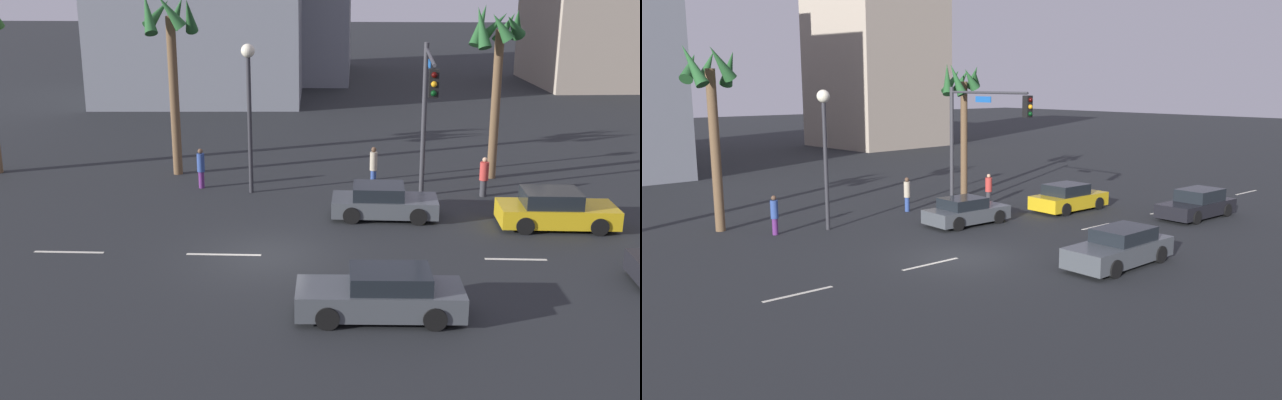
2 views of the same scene
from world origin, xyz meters
TOP-DOWN VIEW (x-y plane):
  - ground_plane at (0.00, 0.00)m, footprint 220.00×220.00m
  - lane_stripe_2 at (-6.60, 0.00)m, footprint 2.34×0.14m
  - lane_stripe_3 at (-1.42, 0.00)m, footprint 2.48×0.14m
  - lane_stripe_4 at (8.12, 0.00)m, footprint 2.00×0.14m
  - lane_stripe_5 at (13.38, 0.00)m, footprint 1.84×0.14m
  - lane_stripe_6 at (22.46, 0.00)m, footprint 2.43×0.14m
  - car_0 at (3.63, -4.49)m, footprint 4.57×1.94m
  - car_1 at (10.14, 3.39)m, footprint 4.19×1.97m
  - car_2 at (13.49, -1.86)m, footprint 4.49×1.92m
  - car_3 at (3.94, 4.26)m, footprint 3.97×1.95m
  - traffic_signal at (5.55, 5.34)m, footprint 0.47×5.80m
  - streetlamp at (-1.47, 7.40)m, footprint 0.56×0.56m
  - pedestrian_0 at (8.16, 7.25)m, footprint 0.49×0.49m
  - pedestrian_1 at (-3.68, 7.99)m, footprint 0.40×0.40m
  - pedestrian_2 at (3.66, 8.49)m, footprint 0.40×0.40m
  - palm_tree_0 at (8.87, 10.33)m, footprint 2.50×2.38m
  - palm_tree_2 at (-5.26, 10.26)m, footprint 2.56×2.49m
  - building_1 at (22.49, 39.81)m, footprint 11.90×12.07m

SIDE VIEW (x-z plane):
  - ground_plane at x=0.00m, z-range 0.00..0.00m
  - lane_stripe_2 at x=-6.60m, z-range 0.00..0.01m
  - lane_stripe_3 at x=-1.42m, z-range 0.00..0.01m
  - lane_stripe_4 at x=8.12m, z-range 0.00..0.01m
  - lane_stripe_5 at x=13.38m, z-range 0.00..0.01m
  - lane_stripe_6 at x=22.46m, z-range 0.00..0.01m
  - car_3 at x=3.94m, z-range -0.04..1.22m
  - car_0 at x=3.63m, z-range -0.04..1.31m
  - car_2 at x=13.49m, z-range -0.06..1.32m
  - car_1 at x=10.14m, z-range -0.05..1.33m
  - pedestrian_0 at x=8.16m, z-range 0.04..1.69m
  - pedestrian_1 at x=-3.68m, z-range 0.05..1.77m
  - pedestrian_2 at x=3.66m, z-range 0.06..1.81m
  - traffic_signal at x=5.55m, z-range 1.16..7.41m
  - streetlamp at x=-1.47m, z-range 1.23..7.39m
  - palm_tree_0 at x=8.87m, z-range 2.04..9.69m
  - palm_tree_2 at x=-5.26m, z-range 1.91..10.04m
  - building_1 at x=22.49m, z-range 0.00..19.39m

